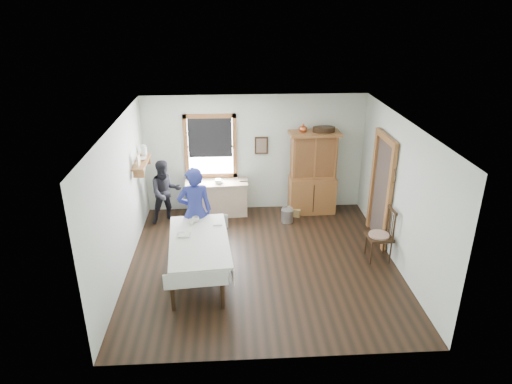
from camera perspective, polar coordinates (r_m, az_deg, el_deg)
room at (r=8.13m, az=0.85°, el=-0.72°), size 5.01×5.01×2.70m
window at (r=10.33m, az=-5.73°, el=6.03°), size 1.18×0.07×1.48m
doorway at (r=9.46m, az=15.46°, el=0.72°), size 0.09×1.14×2.22m
wall_shelf at (r=9.63m, az=-14.08°, el=3.88°), size 0.24×1.00×0.44m
framed_picture at (r=10.37m, az=0.68°, el=5.82°), size 0.30×0.04×0.40m
rug_beater at (r=8.78m, az=16.89°, el=2.71°), size 0.01×0.27×0.27m
work_counter at (r=10.48m, az=-4.91°, el=-0.80°), size 1.43×0.61×0.80m
china_hutch at (r=10.45m, az=7.13°, el=2.36°), size 1.14×0.57×1.92m
dining_table at (r=8.16m, az=-7.01°, el=-8.37°), size 1.21×2.07×0.79m
spindle_chair at (r=8.92m, az=15.18°, el=-5.13°), size 0.52×0.52×1.07m
pail at (r=10.23m, az=3.91°, el=-2.96°), size 0.31×0.31×0.29m
wicker_basket at (r=10.56m, az=4.79°, el=-2.44°), size 0.38×0.33×0.19m
woman_blue at (r=8.77m, az=-7.60°, el=-2.83°), size 0.66×0.49×1.65m
figure_dark at (r=10.18m, az=-11.22°, el=-0.29°), size 0.78×0.69×1.33m
table_cup_a at (r=8.55m, az=-7.56°, el=-3.41°), size 0.16×0.16×0.10m
table_cup_b at (r=8.46m, az=-8.08°, el=-3.75°), size 0.12×0.12×0.10m
table_bowl at (r=8.09m, az=-9.34°, el=-5.36°), size 0.20×0.20×0.05m
counter_book at (r=10.42m, az=-2.20°, el=1.58°), size 0.20×0.25×0.02m
counter_bowl at (r=10.24m, az=-4.65°, el=1.27°), size 0.26×0.26×0.07m
shelf_bowl at (r=9.63m, az=-14.08°, el=4.04°), size 0.22×0.22×0.05m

